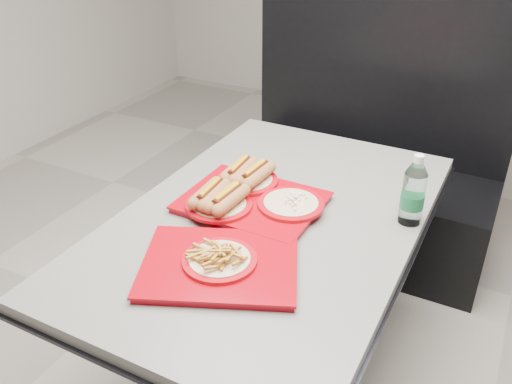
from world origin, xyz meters
The scene contains 6 objects.
ground centered at (0.00, 0.00, 0.00)m, with size 6.00×6.00×0.00m, color #9F9A8E.
diner_table centered at (0.00, 0.00, 0.58)m, with size 0.92×1.42×0.75m.
booth_bench centered at (0.00, 1.09, 0.40)m, with size 1.30×0.57×1.35m.
tray_near centered at (-0.10, 0.03, 0.79)m, with size 0.46×0.41×0.10m.
tray_far centered at (0.00, -0.32, 0.77)m, with size 0.53×0.48×0.08m.
water_bottle centered at (0.40, 0.17, 0.85)m, with size 0.07×0.07×0.23m.
Camera 1 is at (0.64, -1.34, 1.69)m, focal length 38.00 mm.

